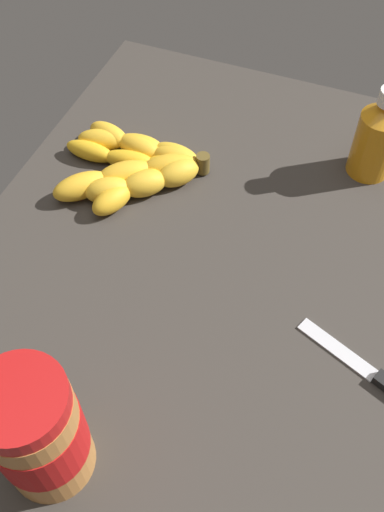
{
  "coord_description": "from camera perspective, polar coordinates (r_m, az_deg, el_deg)",
  "views": [
    {
      "loc": [
        42.91,
        14.37,
        60.35
      ],
      "look_at": [
        3.45,
        -1.04,
        4.34
      ],
      "focal_mm": 40.4,
      "sensor_mm": 36.0,
      "label": 1
    }
  ],
  "objects": [
    {
      "name": "ground_plane",
      "position": [
        0.77,
        1.65,
        -1.19
      ],
      "size": [
        82.9,
        63.55,
        4.13
      ],
      "primitive_type": "cube",
      "color": "#38332D"
    },
    {
      "name": "banana_bunch",
      "position": [
        0.85,
        -5.43,
        8.82
      ],
      "size": [
        18.1,
        21.66,
        3.73
      ],
      "color": "gold",
      "rests_on": "ground_plane"
    },
    {
      "name": "honey_bottle",
      "position": [
        0.86,
        17.88,
        11.15
      ],
      "size": [
        6.2,
        6.2,
        14.16
      ],
      "color": "orange",
      "rests_on": "ground_plane"
    },
    {
      "name": "butter_knife",
      "position": [
        0.69,
        17.69,
        -11.2
      ],
      "size": [
        8.07,
        16.64,
        1.2
      ],
      "color": "silver",
      "rests_on": "ground_plane"
    },
    {
      "name": "peanut_butter_jar",
      "position": [
        0.57,
        -15.05,
        -16.51
      ],
      "size": [
        8.9,
        8.9,
        16.27
      ],
      "color": "#B27238",
      "rests_on": "ground_plane"
    }
  ]
}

